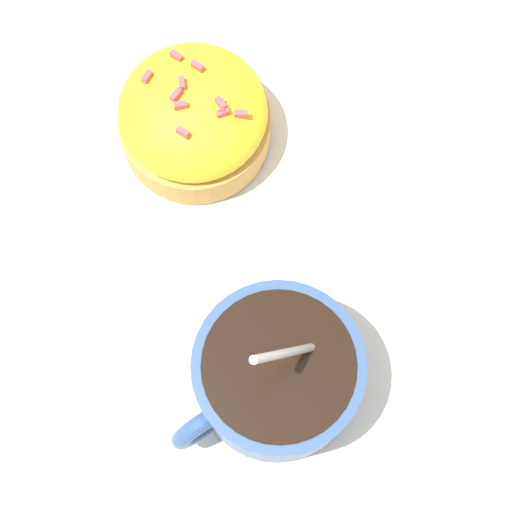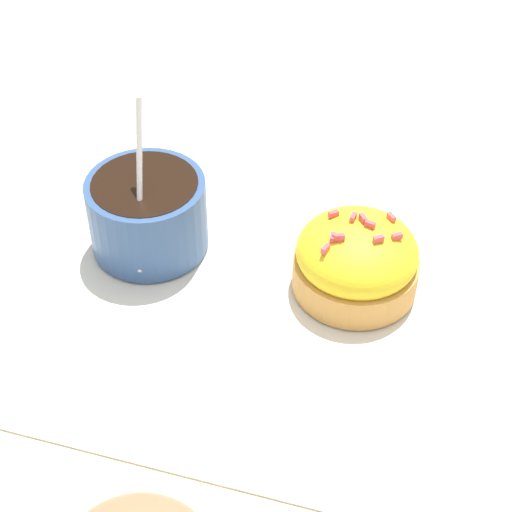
{
  "view_description": "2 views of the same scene",
  "coord_description": "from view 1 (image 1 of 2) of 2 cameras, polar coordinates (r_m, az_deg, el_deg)",
  "views": [
    {
      "loc": [
        -0.14,
        0.02,
        0.47
      ],
      "look_at": [
        -0.01,
        -0.0,
        0.03
      ],
      "focal_mm": 60.0,
      "sensor_mm": 36.0,
      "label": 1
    },
    {
      "loc": [
        0.17,
        -0.4,
        0.43
      ],
      "look_at": [
        0.01,
        -0.01,
        0.03
      ],
      "focal_mm": 60.0,
      "sensor_mm": 36.0,
      "label": 2
    }
  ],
  "objects": [
    {
      "name": "ground_plane",
      "position": [
        0.49,
        -0.56,
        0.21
      ],
      "size": [
        3.0,
        3.0,
        0.0
      ],
      "primitive_type": "plane",
      "color": "#C6B793"
    },
    {
      "name": "paper_napkin",
      "position": [
        0.48,
        -0.56,
        0.27
      ],
      "size": [
        0.37,
        0.37,
        0.0
      ],
      "color": "white",
      "rests_on": "ground_plane"
    },
    {
      "name": "coffee_cup",
      "position": [
        0.44,
        1.59,
        -7.87
      ],
      "size": [
        0.09,
        0.1,
        0.12
      ],
      "color": "#335184",
      "rests_on": "paper_napkin"
    },
    {
      "name": "frosted_pastry",
      "position": [
        0.49,
        -4.17,
        9.19
      ],
      "size": [
        0.09,
        0.09,
        0.06
      ],
      "color": "#D19347",
      "rests_on": "paper_napkin"
    }
  ]
}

